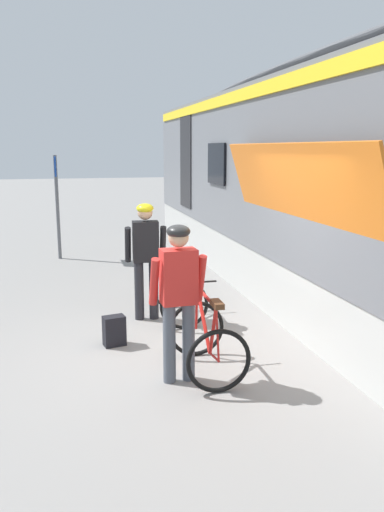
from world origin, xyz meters
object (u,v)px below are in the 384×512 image
Objects in this scene: backpack_on_platform at (114,331)px; bicycle_near_silver at (178,293)px; water_bottle_near_the_bikes at (196,312)px; platform_sign_post at (57,189)px; cyclist_far_in_red at (179,290)px; bicycle_far_red at (207,340)px; cyclist_near_in_dark at (146,251)px.

bicycle_near_silver is at bearing 28.79° from backpack_on_platform.
water_bottle_near_the_bikes is 5.62m from platform_sign_post.
cyclist_far_in_red is at bearing -79.39° from platform_sign_post.
water_bottle_near_the_bikes is at bearing 79.00° from bicycle_far_red.
cyclist_near_in_dark is at bearing 90.36° from cyclist_far_in_red.
cyclist_far_in_red reaches higher than backpack_on_platform.
bicycle_near_silver is 5.06× the size of water_bottle_near_the_bikes.
bicycle_far_red is at bearing -92.97° from bicycle_near_silver.
platform_sign_post is (-1.30, 4.82, 0.57)m from cyclist_near_in_dark.
bicycle_near_silver is 2.74× the size of backpack_on_platform.
backpack_on_platform is at bearing -149.53° from water_bottle_near_the_bikes.
cyclist_near_in_dark reaches higher than bicycle_far_red.
cyclist_far_in_red is 1.63× the size of bicycle_far_red.
backpack_on_platform is at bearing 116.11° from cyclist_far_in_red.
platform_sign_post is at bearing 100.61° from cyclist_far_in_red.
water_bottle_near_the_bikes is (0.26, -0.12, -0.29)m from bicycle_near_silver.
bicycle_near_silver is 5.35m from platform_sign_post.
platform_sign_post reaches higher than water_bottle_near_the_bikes.
backpack_on_platform is 1.53m from water_bottle_near_the_bikes.
platform_sign_post is (-1.77, 4.90, 1.22)m from bicycle_near_silver.
bicycle_near_silver is 0.41m from water_bottle_near_the_bikes.
cyclist_far_in_red reaches higher than water_bottle_near_the_bikes.
cyclist_near_in_dark is 2.21m from bicycle_far_red.
bicycle_far_red is 1.48m from backpack_on_platform.
cyclist_far_in_red is 2.33m from water_bottle_near_the_bikes.
cyclist_near_in_dark reaches higher than water_bottle_near_the_bikes.
backpack_on_platform is (-1.05, -0.89, -0.20)m from bicycle_near_silver.
cyclist_far_in_red reaches higher than bicycle_far_red.
cyclist_far_in_red is at bearing -162.28° from bicycle_far_red.
cyclist_far_in_red is at bearing -109.73° from water_bottle_near_the_bikes.
cyclist_near_in_dark is 1.42m from backpack_on_platform.
cyclist_near_in_dark is at bearing -74.91° from platform_sign_post.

